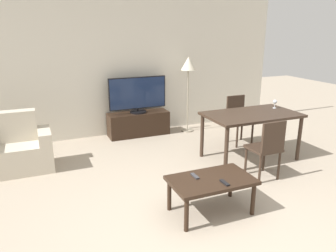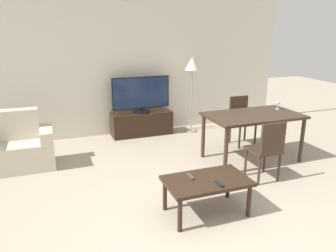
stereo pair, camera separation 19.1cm
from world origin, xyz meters
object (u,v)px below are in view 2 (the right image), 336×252
at_px(tv_stand, 142,123).
at_px(remote_primary, 220,184).
at_px(coffee_table, 207,184).
at_px(dining_table, 253,119).
at_px(tv, 141,94).
at_px(remote_secondary, 190,176).
at_px(armchair, 20,148).
at_px(wine_glass_left, 278,103).
at_px(dining_chair_near, 267,148).
at_px(dining_chair_far, 241,118).
at_px(floor_lamp, 192,69).

distance_m(tv_stand, remote_primary, 3.21).
distance_m(coffee_table, dining_table, 1.87).
distance_m(tv, remote_secondary, 2.97).
relative_size(tv_stand, coffee_table, 1.25).
height_order(armchair, wine_glass_left, wine_glass_left).
bearing_deg(tv_stand, dining_chair_near, -68.09).
distance_m(remote_primary, wine_glass_left, 2.45).
bearing_deg(tv, dining_table, -54.97).
distance_m(dining_chair_far, floor_lamp, 1.38).
height_order(remote_primary, wine_glass_left, wine_glass_left).
distance_m(coffee_table, remote_secondary, 0.20).
bearing_deg(dining_chair_near, tv_stand, 111.91).
distance_m(coffee_table, dining_chair_near, 1.24).
height_order(coffee_table, remote_secondary, remote_secondary).
xyz_separation_m(tv_stand, remote_secondary, (-0.26, -2.93, 0.20)).
distance_m(dining_table, dining_chair_near, 0.79).
height_order(dining_chair_near, floor_lamp, floor_lamp).
bearing_deg(wine_glass_left, dining_chair_near, -133.42).
relative_size(coffee_table, wine_glass_left, 6.52).
relative_size(coffee_table, dining_chair_far, 1.09).
bearing_deg(armchair, coffee_table, -46.01).
bearing_deg(dining_table, dining_chair_far, 70.41).
bearing_deg(floor_lamp, dining_chair_near, -89.36).
bearing_deg(tv, dining_chair_far, -35.81).
relative_size(tv_stand, dining_table, 0.80).
xyz_separation_m(armchair, tv_stand, (2.18, 0.90, -0.08)).
distance_m(armchair, coffee_table, 2.98).
distance_m(armchair, remote_primary, 3.15).
bearing_deg(dining_chair_far, armchair, 176.57).
relative_size(tv_stand, dining_chair_near, 1.37).
relative_size(coffee_table, remote_primary, 6.35).
relative_size(dining_table, floor_lamp, 0.98).
distance_m(tv_stand, dining_chair_far, 1.94).
distance_m(armchair, tv_stand, 2.36).
xyz_separation_m(dining_chair_far, floor_lamp, (-0.55, 0.99, 0.79)).
xyz_separation_m(tv, remote_secondary, (-0.26, -2.93, -0.38)).
xyz_separation_m(dining_chair_near, remote_secondary, (-1.30, -0.35, -0.06)).
bearing_deg(remote_secondary, wine_glass_left, 29.87).
bearing_deg(coffee_table, wine_glass_left, 34.06).
distance_m(remote_primary, remote_secondary, 0.35).
height_order(remote_secondary, wine_glass_left, wine_glass_left).
distance_m(coffee_table, floor_lamp, 3.25).
relative_size(coffee_table, dining_table, 0.64).
bearing_deg(floor_lamp, armchair, -166.53).
height_order(coffee_table, dining_table, dining_table).
xyz_separation_m(dining_table, floor_lamp, (-0.29, 1.72, 0.61)).
height_order(armchair, coffee_table, armchair).
relative_size(dining_table, remote_primary, 9.88).
bearing_deg(tv_stand, dining_chair_far, -35.87).
bearing_deg(coffee_table, remote_secondary, 143.48).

